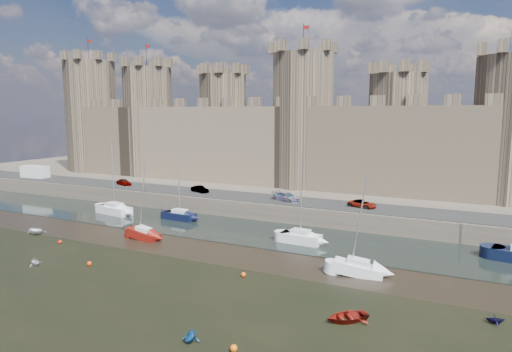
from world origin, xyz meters
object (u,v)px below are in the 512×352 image
object	(u,v)px
car_1	(200,189)
sailboat_0	(114,209)
van	(35,172)
car_3	(362,204)
car_0	(124,182)
sailboat_1	(180,215)
sailboat_5	(358,268)
sailboat_4	(144,234)
sailboat_2	(301,237)
car_2	(286,197)

from	to	relation	value
car_1	sailboat_0	xyz separation A→B (m)	(-9.10, -9.87, -2.22)
van	sailboat_0	size ratio (longest dim) A/B	0.50
car_3	car_0	bearing A→B (deg)	105.55
van	sailboat_1	world-z (taller)	sailboat_1
van	sailboat_5	size ratio (longest dim) A/B	0.54
car_3	sailboat_4	size ratio (longest dim) A/B	0.41
car_3	sailboat_2	bearing A→B (deg)	175.25
car_0	car_1	distance (m)	16.22
sailboat_1	sailboat_0	bearing A→B (deg)	-169.95
car_2	sailboat_5	xyz separation A→B (m)	(15.41, -19.13, -2.43)
car_2	sailboat_2	world-z (taller)	sailboat_2
van	sailboat_4	xyz separation A→B (m)	(42.76, -18.32, -2.98)
sailboat_4	car_1	bearing A→B (deg)	104.82
car_2	van	distance (m)	54.10
sailboat_0	sailboat_4	distance (m)	15.83
car_1	sailboat_1	world-z (taller)	sailboat_1
car_0	car_2	xyz separation A→B (m)	(31.57, -0.44, 0.06)
car_2	van	bearing A→B (deg)	108.31
sailboat_0	sailboat_5	xyz separation A→B (m)	(39.87, -9.54, -0.11)
sailboat_1	sailboat_5	world-z (taller)	sailboat_5
car_3	sailboat_4	bearing A→B (deg)	145.51
car_1	sailboat_2	world-z (taller)	sailboat_2
car_3	sailboat_1	bearing A→B (deg)	125.10
car_2	sailboat_1	distance (m)	15.79
car_1	van	bearing A→B (deg)	110.05
car_3	sailboat_2	size ratio (longest dim) A/B	0.38
sailboat_1	sailboat_4	distance (m)	10.33
car_1	car_2	size ratio (longest dim) A/B	0.75
car_0	sailboat_0	distance (m)	12.50
sailboat_1	sailboat_2	distance (m)	20.21
sailboat_0	car_2	bearing A→B (deg)	30.62
car_1	sailboat_1	xyz separation A→B (m)	(2.13, -8.57, -2.29)
sailboat_0	sailboat_2	xyz separation A→B (m)	(31.15, -2.10, -0.01)
car_3	sailboat_1	distance (m)	25.96
car_1	car_2	distance (m)	15.36
sailboat_0	sailboat_4	world-z (taller)	sailboat_0
van	sailboat_5	xyz separation A→B (m)	(69.50, -19.02, -2.97)
sailboat_1	sailboat_2	bearing A→B (deg)	-6.30
car_1	sailboat_5	world-z (taller)	sailboat_5
sailboat_0	sailboat_1	xyz separation A→B (m)	(11.23, 1.31, -0.07)
sailboat_1	sailboat_2	size ratio (longest dim) A/B	0.92
car_1	sailboat_4	world-z (taller)	sailboat_4
car_3	sailboat_4	distance (m)	29.36
sailboat_2	sailboat_5	bearing A→B (deg)	-37.41
sailboat_4	car_3	bearing A→B (deg)	42.44
car_1	car_3	bearing A→B (deg)	-70.55
car_0	car_2	bearing A→B (deg)	-70.94
car_0	car_3	bearing A→B (deg)	-70.35
car_0	sailboat_4	world-z (taller)	sailboat_4
car_0	sailboat_0	bearing A→B (deg)	-124.78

